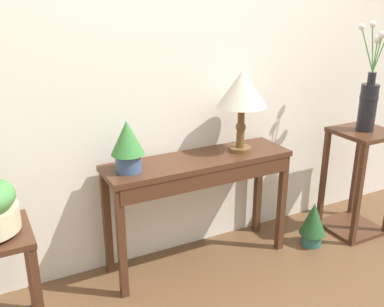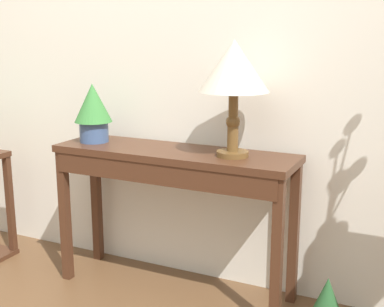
{
  "view_description": "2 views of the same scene",
  "coord_description": "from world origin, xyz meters",
  "px_view_note": "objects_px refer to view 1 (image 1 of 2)",
  "views": [
    {
      "loc": [
        -1.1,
        -1.1,
        1.7
      ],
      "look_at": [
        0.06,
        1.15,
        0.79
      ],
      "focal_mm": 40.97,
      "sensor_mm": 36.0,
      "label": 1
    },
    {
      "loc": [
        1.28,
        -1.03,
        1.3
      ],
      "look_at": [
        0.18,
        1.27,
        0.71
      ],
      "focal_mm": 48.9,
      "sensor_mm": 36.0,
      "label": 2
    }
  ],
  "objects_px": {
    "flower_vase_tall_right": "(369,97)",
    "potted_plant_floor": "(313,222)",
    "potted_plant_on_console": "(127,144)",
    "pedestal_stand_right": "(357,182)",
    "console_table": "(200,176)",
    "table_lamp": "(242,91)"
  },
  "relations": [
    {
      "from": "table_lamp",
      "to": "flower_vase_tall_right",
      "type": "xyz_separation_m",
      "value": [
        0.94,
        -0.18,
        -0.1
      ]
    },
    {
      "from": "pedestal_stand_right",
      "to": "potted_plant_floor",
      "type": "distance_m",
      "value": 0.48
    },
    {
      "from": "console_table",
      "to": "potted_plant_floor",
      "type": "height_order",
      "value": "console_table"
    },
    {
      "from": "potted_plant_on_console",
      "to": "flower_vase_tall_right",
      "type": "relative_size",
      "value": 0.41
    },
    {
      "from": "table_lamp",
      "to": "pedestal_stand_right",
      "type": "relative_size",
      "value": 0.66
    },
    {
      "from": "console_table",
      "to": "flower_vase_tall_right",
      "type": "relative_size",
      "value": 1.62
    },
    {
      "from": "console_table",
      "to": "pedestal_stand_right",
      "type": "height_order",
      "value": "pedestal_stand_right"
    },
    {
      "from": "potted_plant_on_console",
      "to": "pedestal_stand_right",
      "type": "relative_size",
      "value": 0.38
    },
    {
      "from": "flower_vase_tall_right",
      "to": "potted_plant_on_console",
      "type": "bearing_deg",
      "value": 174.32
    },
    {
      "from": "potted_plant_on_console",
      "to": "flower_vase_tall_right",
      "type": "xyz_separation_m",
      "value": [
        1.71,
        -0.17,
        0.13
      ]
    },
    {
      "from": "flower_vase_tall_right",
      "to": "potted_plant_floor",
      "type": "relative_size",
      "value": 2.24
    },
    {
      "from": "potted_plant_on_console",
      "to": "potted_plant_floor",
      "type": "distance_m",
      "value": 1.49
    },
    {
      "from": "table_lamp",
      "to": "potted_plant_on_console",
      "type": "height_order",
      "value": "table_lamp"
    },
    {
      "from": "console_table",
      "to": "potted_plant_on_console",
      "type": "distance_m",
      "value": 0.55
    },
    {
      "from": "pedestal_stand_right",
      "to": "table_lamp",
      "type": "bearing_deg",
      "value": 169.23
    },
    {
      "from": "flower_vase_tall_right",
      "to": "potted_plant_floor",
      "type": "bearing_deg",
      "value": -175.31
    },
    {
      "from": "table_lamp",
      "to": "potted_plant_on_console",
      "type": "distance_m",
      "value": 0.8
    },
    {
      "from": "table_lamp",
      "to": "potted_plant_floor",
      "type": "xyz_separation_m",
      "value": [
        0.51,
        -0.21,
        -0.95
      ]
    },
    {
      "from": "console_table",
      "to": "potted_plant_on_console",
      "type": "xyz_separation_m",
      "value": [
        -0.46,
        0.02,
        0.28
      ]
    },
    {
      "from": "table_lamp",
      "to": "flower_vase_tall_right",
      "type": "relative_size",
      "value": 0.71
    },
    {
      "from": "pedestal_stand_right",
      "to": "potted_plant_floor",
      "type": "relative_size",
      "value": 2.38
    },
    {
      "from": "table_lamp",
      "to": "potted_plant_on_console",
      "type": "bearing_deg",
      "value": -179.56
    }
  ]
}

